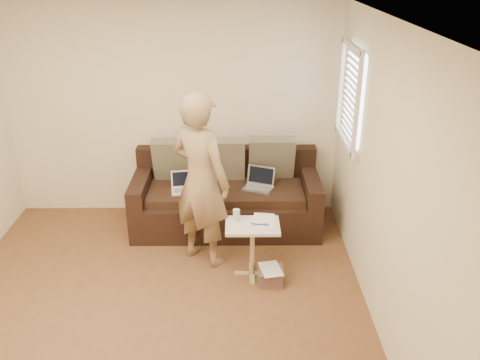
% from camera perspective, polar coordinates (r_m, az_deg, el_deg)
% --- Properties ---
extents(floor, '(4.50, 4.50, 0.00)m').
position_cam_1_polar(floor, '(4.81, -9.80, -15.55)').
color(floor, brown).
rests_on(floor, ground).
extents(ceiling, '(4.50, 4.50, 0.00)m').
position_cam_1_polar(ceiling, '(3.74, -12.71, 16.73)').
color(ceiling, white).
rests_on(ceiling, wall_back).
extents(wall_back, '(4.00, 0.00, 4.00)m').
position_cam_1_polar(wall_back, '(6.19, -7.55, 7.63)').
color(wall_back, beige).
rests_on(wall_back, ground).
extents(wall_right, '(0.00, 4.50, 4.50)m').
position_cam_1_polar(wall_right, '(4.23, 16.65, -1.36)').
color(wall_right, beige).
rests_on(wall_right, ground).
extents(window_blinds, '(0.12, 0.88, 1.08)m').
position_cam_1_polar(window_blinds, '(5.45, 12.35, 9.33)').
color(window_blinds, white).
rests_on(window_blinds, wall_right).
extents(sofa, '(2.20, 0.95, 0.85)m').
position_cam_1_polar(sofa, '(6.02, -1.58, -1.61)').
color(sofa, black).
rests_on(sofa, ground).
extents(pillow_left, '(0.55, 0.29, 0.57)m').
position_cam_1_polar(pillow_left, '(6.10, -7.23, 2.30)').
color(pillow_left, brown).
rests_on(pillow_left, sofa).
extents(pillow_mid, '(0.55, 0.27, 0.57)m').
position_cam_1_polar(pillow_mid, '(6.06, -2.06, 2.34)').
color(pillow_mid, '#635D47').
rests_on(pillow_mid, sofa).
extents(pillow_right, '(0.55, 0.28, 0.57)m').
position_cam_1_polar(pillow_right, '(6.11, 3.59, 2.50)').
color(pillow_right, brown).
rests_on(pillow_right, sofa).
extents(laptop_silver, '(0.40, 0.35, 0.22)m').
position_cam_1_polar(laptop_silver, '(5.93, 2.02, -1.05)').
color(laptop_silver, '#B7BABC').
rests_on(laptop_silver, sofa).
extents(laptop_white, '(0.33, 0.26, 0.22)m').
position_cam_1_polar(laptop_white, '(5.90, -6.27, -1.30)').
color(laptop_white, white).
rests_on(laptop_white, sofa).
extents(person, '(0.82, 0.77, 1.87)m').
position_cam_1_polar(person, '(5.16, -4.45, -0.04)').
color(person, olive).
rests_on(person, ground).
extents(side_table, '(0.54, 0.38, 0.59)m').
position_cam_1_polar(side_table, '(5.18, 1.39, -7.90)').
color(side_table, silver).
rests_on(side_table, ground).
extents(drinking_glass, '(0.07, 0.07, 0.12)m').
position_cam_1_polar(drinking_glass, '(5.07, -0.41, -3.98)').
color(drinking_glass, silver).
rests_on(drinking_glass, side_table).
extents(scissors, '(0.19, 0.11, 0.02)m').
position_cam_1_polar(scissors, '(5.02, 2.28, -5.04)').
color(scissors, silver).
rests_on(scissors, side_table).
extents(paper_on_table, '(0.25, 0.33, 0.00)m').
position_cam_1_polar(paper_on_table, '(5.11, 2.63, -4.56)').
color(paper_on_table, white).
rests_on(paper_on_table, side_table).
extents(striped_box, '(0.25, 0.25, 0.16)m').
position_cam_1_polar(striped_box, '(5.19, 3.47, -10.72)').
color(striped_box, red).
rests_on(striped_box, ground).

